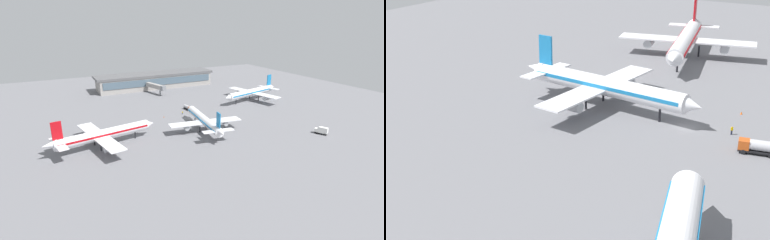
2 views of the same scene
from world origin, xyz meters
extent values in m
plane|color=slate|center=(0.00, 0.00, 0.00)|extent=(288.00, 288.00, 0.00)
cube|color=#9E9993|center=(-9.72, -78.00, 4.65)|extent=(83.88, 18.96, 9.29)
cube|color=#4C6070|center=(-9.72, -68.33, 5.97)|extent=(80.53, 0.30, 4.78)
cube|color=#59595B|center=(-9.72, -78.00, 9.95)|extent=(87.24, 19.72, 1.59)
cylinder|color=white|center=(46.68, 16.35, 5.11)|extent=(38.79, 11.53, 4.26)
cone|color=white|center=(26.44, 12.43, 5.11)|extent=(4.95, 4.78, 4.04)
cone|color=white|center=(66.93, 20.27, 5.74)|extent=(5.87, 4.35, 3.40)
cube|color=red|center=(46.68, 16.35, 5.43)|extent=(37.28, 11.32, 0.77)
cube|color=white|center=(48.58, 16.72, 4.68)|extent=(13.06, 37.26, 0.38)
cylinder|color=#A5A8AD|center=(50.54, 6.62, 3.19)|extent=(5.38, 3.25, 2.34)
cylinder|color=#A5A8AD|center=(46.63, 26.82, 3.19)|extent=(5.38, 3.25, 2.34)
cube|color=white|center=(63.77, 19.66, 5.53)|extent=(6.20, 15.09, 0.31)
cube|color=red|center=(63.77, 19.66, 10.64)|extent=(3.73, 1.16, 6.81)
cylinder|color=black|center=(33.39, 13.78, 1.49)|extent=(0.51, 0.51, 2.98)
cylinder|color=black|center=(50.37, 13.60, 1.49)|extent=(0.51, 0.51, 2.98)
cylinder|color=black|center=(49.08, 20.28, 1.49)|extent=(0.51, 0.51, 2.98)
cylinder|color=white|center=(1.73, 17.75, 4.69)|extent=(8.65, 35.72, 3.91)
cone|color=white|center=(-0.81, -1.00, 4.69)|extent=(4.20, 4.37, 3.71)
cone|color=white|center=(4.28, 36.51, 5.27)|extent=(3.75, 5.26, 3.13)
cube|color=#1972B2|center=(1.73, 17.75, 4.98)|extent=(8.54, 34.32, 0.70)
cube|color=white|center=(1.97, 19.51, 4.30)|extent=(34.20, 10.17, 0.35)
cylinder|color=#A5A8AD|center=(11.33, 18.24, 2.93)|extent=(2.75, 4.86, 2.15)
cylinder|color=#A5A8AD|center=(-7.39, 20.78, 2.93)|extent=(2.75, 4.86, 2.15)
cube|color=white|center=(3.88, 33.59, 5.08)|extent=(13.80, 4.97, 0.28)
cube|color=#1972B2|center=(3.88, 33.59, 9.77)|extent=(0.88, 3.44, 6.25)
cylinder|color=black|center=(0.06, 5.43, 1.37)|extent=(0.47, 0.47, 2.73)
cylinder|color=black|center=(5.21, 20.15, 1.37)|extent=(0.47, 0.47, 2.73)
cylinder|color=black|center=(-0.98, 20.99, 1.37)|extent=(0.47, 0.47, 2.73)
cylinder|color=white|center=(-49.91, -14.77, 5.18)|extent=(39.19, 13.31, 4.32)
cone|color=white|center=(-29.56, -9.91, 5.18)|extent=(5.15, 4.99, 4.10)
cone|color=white|center=(-70.26, -19.63, 5.83)|extent=(6.05, 4.61, 3.45)
cube|color=#1972B2|center=(-49.91, -14.77, 5.51)|extent=(37.68, 13.03, 0.78)
cube|color=white|center=(-51.82, -15.23, 4.75)|extent=(14.77, 37.73, 0.39)
cylinder|color=#A5A8AD|center=(-54.24, -5.07, 3.24)|extent=(5.52, 3.49, 2.37)
cylinder|color=#A5A8AD|center=(-49.39, -25.38, 3.24)|extent=(5.52, 3.49, 2.37)
cube|color=white|center=(-67.09, -18.87, 5.61)|extent=(6.88, 15.33, 0.31)
cube|color=#1972B2|center=(-67.09, -18.87, 10.80)|extent=(3.77, 1.33, 6.91)
cylinder|color=black|center=(-36.54, -11.58, 1.51)|extent=(0.52, 0.52, 3.02)
cylinder|color=black|center=(-53.76, -12.14, 1.51)|extent=(0.52, 0.52, 3.02)
cylinder|color=black|center=(-52.16, -18.86, 1.51)|extent=(0.52, 0.52, 3.02)
cube|color=black|center=(-5.50, -14.10, 0.55)|extent=(2.87, 6.52, 0.30)
cube|color=#BF4C19|center=(-5.86, -11.88, 1.50)|extent=(2.16, 2.08, 1.60)
cube|color=#3F596B|center=(-5.99, -11.08, 1.82)|extent=(1.59, 0.33, 0.90)
cylinder|color=#B7B7BC|center=(-5.36, -14.99, 1.60)|extent=(2.49, 4.73, 1.80)
cylinder|color=black|center=(-6.79, -12.08, 0.40)|extent=(0.42, 0.84, 0.80)
cylinder|color=black|center=(-4.92, -11.78, 0.40)|extent=(0.42, 0.84, 0.80)
cylinder|color=black|center=(-6.09, -16.43, 0.40)|extent=(0.42, 0.84, 0.80)
cylinder|color=black|center=(-4.22, -16.13, 0.40)|extent=(0.42, 0.84, 0.80)
cube|color=black|center=(-42.22, 46.27, 0.55)|extent=(3.98, 5.89, 0.30)
cube|color=white|center=(-41.46, 44.53, 1.50)|extent=(2.46, 2.41, 1.60)
cube|color=#3F596B|center=(-41.14, 43.79, 1.82)|extent=(1.49, 0.71, 0.90)
cube|color=white|center=(-42.58, 47.09, 2.00)|extent=(3.26, 4.24, 2.60)
cylinder|color=black|center=(-40.57, 44.85, 0.40)|extent=(0.60, 0.85, 0.80)
cylinder|color=black|center=(-42.31, 44.09, 0.40)|extent=(0.60, 0.85, 0.80)
cylinder|color=black|center=(-42.14, 48.45, 0.40)|extent=(0.60, 0.85, 0.80)
cylinder|color=black|center=(-43.88, 47.69, 0.40)|extent=(0.60, 0.85, 0.80)
cylinder|color=#1E2338|center=(0.58, -8.27, 0.42)|extent=(0.45, 0.45, 0.85)
cylinder|color=yellow|center=(0.58, -8.27, 1.15)|extent=(0.53, 0.53, 0.60)
sphere|color=tan|center=(0.58, -8.27, 1.56)|extent=(0.22, 0.22, 0.22)
cylinder|color=yellow|center=(0.78, -8.41, 1.15)|extent=(0.10, 0.10, 0.54)
cylinder|color=yellow|center=(0.39, -8.13, 1.15)|extent=(0.10, 0.10, 0.54)
cube|color=#9E9993|center=(-2.48, -59.52, 5.20)|extent=(7.27, 16.94, 2.80)
cylinder|color=slate|center=(-4.15, -53.85, 1.90)|extent=(0.90, 0.90, 3.80)
cube|color=slate|center=(-5.15, -50.46, 5.20)|extent=(3.67, 3.18, 3.08)
cone|color=#EA590C|center=(11.72, -7.38, 0.30)|extent=(0.44, 0.44, 0.60)
camera|label=1|loc=(65.94, 132.43, 49.20)|focal=28.19mm
camera|label=2|loc=(-90.10, -27.43, 38.32)|focal=49.68mm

